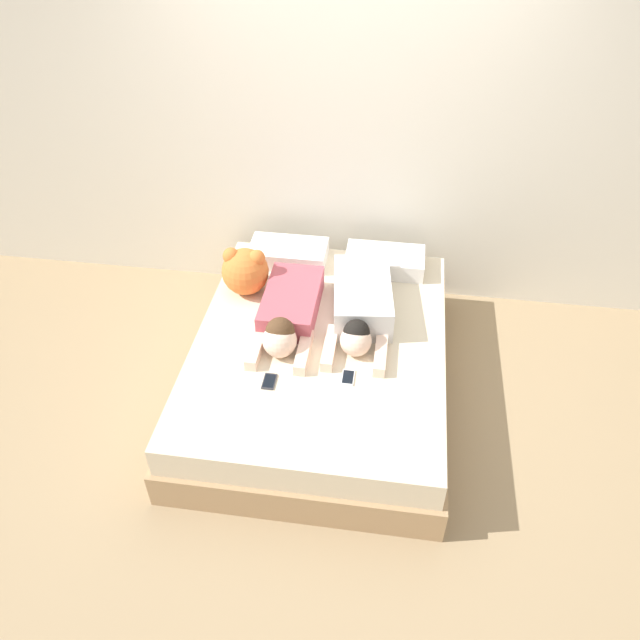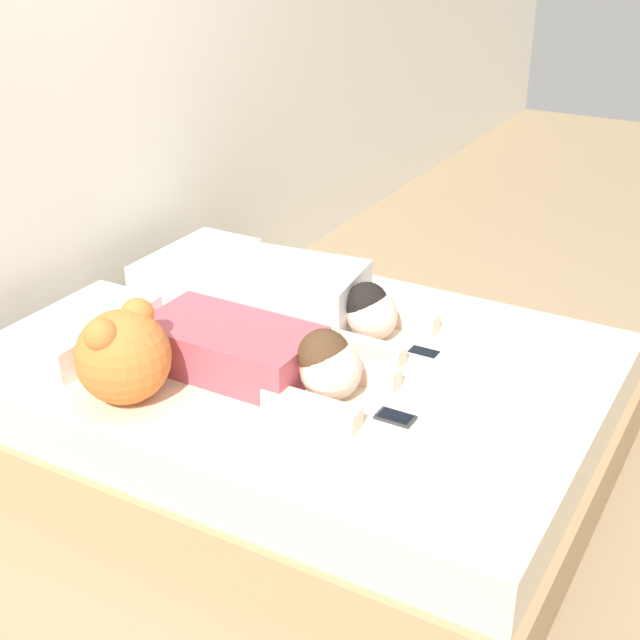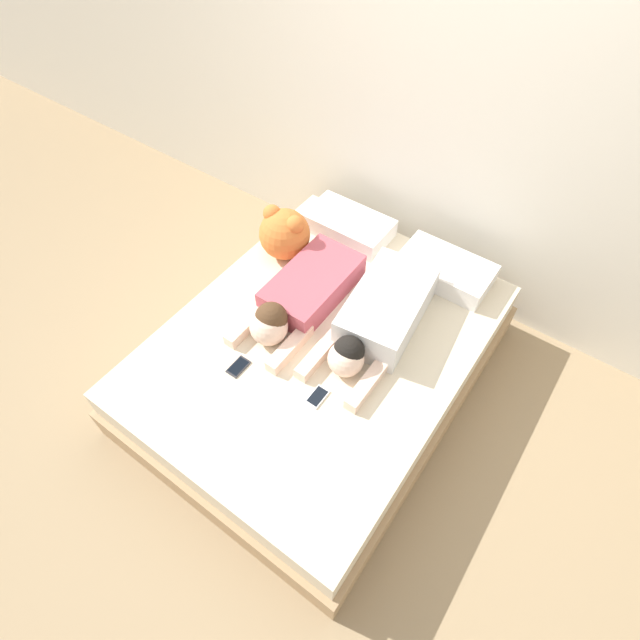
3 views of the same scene
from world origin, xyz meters
name	(u,v)px [view 2 (image 2 of 3)]	position (x,y,z in m)	size (l,w,h in m)	color
ground_plane	(320,457)	(0.00, 0.00, 0.00)	(12.00, 12.00, 0.00)	#9E8460
wall_back	(49,79)	(0.00, 1.16, 1.30)	(12.00, 0.06, 2.60)	silver
bed	(320,410)	(0.00, 0.00, 0.21)	(1.59, 2.03, 0.43)	tan
pillow_head_left	(83,330)	(-0.34, 0.80, 0.49)	(0.54, 0.31, 0.12)	white
pillow_head_right	(196,266)	(0.34, 0.80, 0.49)	(0.54, 0.31, 0.12)	white
person_left	(263,354)	(-0.22, 0.10, 0.52)	(0.36, 0.88, 0.24)	#B24C59
person_right	(299,295)	(0.23, 0.22, 0.53)	(0.43, 0.94, 0.22)	silver
cell_phone_left	(395,417)	(-0.23, -0.41, 0.44)	(0.07, 0.12, 0.01)	#2D2D33
cell_phone_right	(424,353)	(0.21, -0.31, 0.44)	(0.07, 0.12, 0.01)	silver
plush_toy	(123,354)	(-0.56, 0.41, 0.59)	(0.31, 0.31, 0.33)	orange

